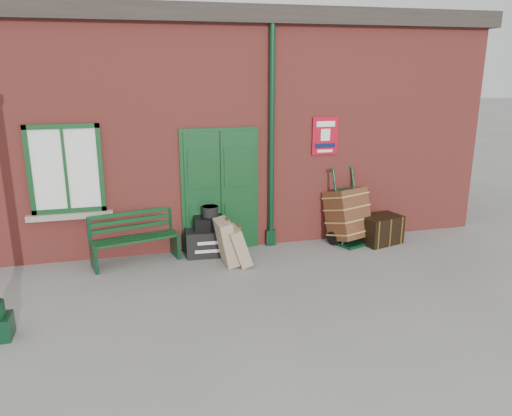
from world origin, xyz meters
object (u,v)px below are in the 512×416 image
object	(u,v)px
porter_trolley	(348,215)
dark_trunk	(381,230)
houdini_trunk	(212,241)
bench	(134,237)

from	to	relation	value
porter_trolley	dark_trunk	size ratio (longest dim) A/B	1.89
houdini_trunk	porter_trolley	world-z (taller)	porter_trolley
porter_trolley	dark_trunk	xyz separation A→B (m)	(0.62, -0.20, -0.28)
bench	houdini_trunk	size ratio (longest dim) A/B	1.62
bench	porter_trolley	size ratio (longest dim) A/B	1.08
houdini_trunk	dark_trunk	bearing A→B (deg)	-1.06
houdini_trunk	porter_trolley	size ratio (longest dim) A/B	0.67
bench	dark_trunk	world-z (taller)	bench
dark_trunk	porter_trolley	bearing A→B (deg)	146.37
porter_trolley	dark_trunk	distance (m)	0.71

